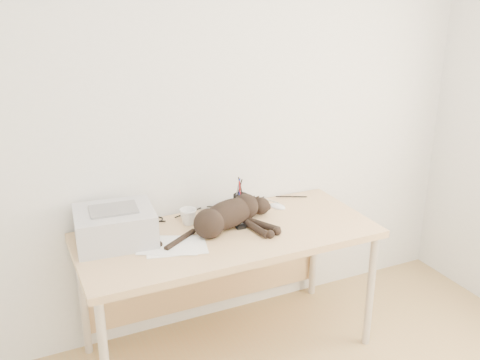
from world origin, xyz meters
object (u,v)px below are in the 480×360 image
cat (227,217)px  pen_cup (241,204)px  mouse (278,205)px  mug (188,217)px  printer (115,226)px  desk (222,248)px

cat → pen_cup: 0.22m
pen_cup → mouse: bearing=-3.6°
mouse → mug: bearing=156.6°
printer → pen_cup: pen_cup is taller
desk → printer: size_ratio=3.79×
printer → pen_cup: 0.74m
cat → mouse: bearing=0.3°
mug → printer: bearing=-173.3°
desk → mug: 0.26m
desk → mouse: 0.44m
desk → mouse: bearing=14.1°
cat → mug: 0.22m
pen_cup → cat: bearing=-134.4°
cat → mouse: 0.42m
mug → mouse: mug is taller
mouse → desk: bearing=170.8°
desk → cat: 0.21m
mug → mouse: bearing=0.0°
cat → mug: bearing=119.4°
printer → mouse: size_ratio=3.94×
desk → mouse: mouse is taller
desk → printer: (-0.57, 0.05, 0.22)m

